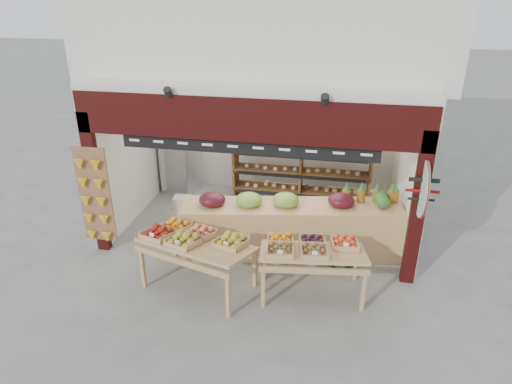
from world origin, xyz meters
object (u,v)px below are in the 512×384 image
at_px(display_table_left, 192,239).
at_px(watermelon_pile, 339,253).
at_px(cardboard_stack, 193,213).
at_px(back_shelving, 302,155).
at_px(mid_counter, 290,227).
at_px(display_table_right, 309,249).
at_px(refrigerator, 180,154).

xyz_separation_m(display_table_left, watermelon_pile, (2.34, 1.13, -0.67)).
relative_size(cardboard_stack, watermelon_pile, 1.39).
relative_size(back_shelving, mid_counter, 0.76).
distance_m(back_shelving, cardboard_stack, 2.65).
bearing_deg(display_table_right, refrigerator, 134.06).
height_order(display_table_left, display_table_right, display_table_left).
xyz_separation_m(mid_counter, display_table_right, (0.42, -1.12, 0.27)).
bearing_deg(cardboard_stack, watermelon_pile, -16.74).
relative_size(display_table_left, watermelon_pile, 2.80).
bearing_deg(watermelon_pile, display_table_left, -154.17).
height_order(back_shelving, display_table_right, back_shelving).
bearing_deg(back_shelving, display_table_right, -82.17).
xyz_separation_m(display_table_left, display_table_right, (1.85, 0.14, -0.04)).
bearing_deg(watermelon_pile, display_table_right, -116.33).
distance_m(refrigerator, display_table_left, 3.83).
xyz_separation_m(back_shelving, refrigerator, (-2.86, 0.21, -0.26)).
bearing_deg(refrigerator, back_shelving, 13.20).
bearing_deg(refrigerator, watermelon_pile, -15.14).
distance_m(refrigerator, mid_counter, 3.70).
xyz_separation_m(back_shelving, display_table_right, (0.44, -3.20, -0.38)).
height_order(mid_counter, display_table_left, mid_counter).
distance_m(back_shelving, mid_counter, 2.17).
height_order(refrigerator, mid_counter, refrigerator).
xyz_separation_m(refrigerator, watermelon_pile, (3.78, -2.42, -0.75)).
bearing_deg(display_table_left, cardboard_stack, 108.55).
xyz_separation_m(back_shelving, cardboard_stack, (-2.10, -1.30, -0.96)).
bearing_deg(refrigerator, display_table_right, -28.54).
relative_size(back_shelving, display_table_left, 1.56).
distance_m(back_shelving, watermelon_pile, 2.60).
height_order(back_shelving, watermelon_pile, back_shelving).
relative_size(refrigerator, mid_counter, 0.46).
bearing_deg(mid_counter, watermelon_pile, -8.18).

